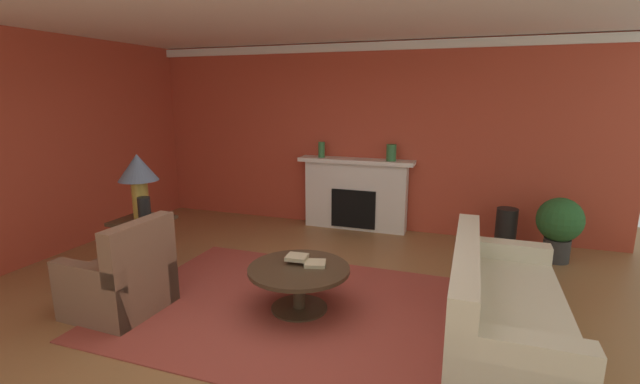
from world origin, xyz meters
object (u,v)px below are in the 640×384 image
(side_table, at_px, (145,244))
(vase_on_side_table, at_px, (144,210))
(armchair_near_window, at_px, (121,282))
(fireplace, at_px, (355,196))
(table_lamp, at_px, (138,174))
(vase_mantel_left, at_px, (322,150))
(vase_mantel_right, at_px, (391,153))
(vase_tall_corner, at_px, (506,230))
(potted_plant, at_px, (559,224))
(sofa, at_px, (500,312))
(coffee_table, at_px, (299,278))

(side_table, distance_m, vase_on_side_table, 0.49)
(armchair_near_window, bearing_deg, vase_on_side_table, 109.04)
(fireplace, relative_size, table_lamp, 2.40)
(fireplace, height_order, vase_mantel_left, vase_mantel_left)
(side_table, relative_size, vase_mantel_left, 2.87)
(armchair_near_window, bearing_deg, vase_mantel_right, 59.07)
(fireplace, bearing_deg, vase_tall_corner, -7.76)
(fireplace, relative_size, potted_plant, 2.16)
(vase_mantel_right, relative_size, vase_on_side_table, 0.84)
(armchair_near_window, distance_m, vase_mantel_right, 4.02)
(vase_mantel_right, bearing_deg, armchair_near_window, -120.93)
(fireplace, height_order, potted_plant, fireplace)
(side_table, height_order, table_lamp, table_lamp)
(vase_tall_corner, bearing_deg, sofa, -94.18)
(coffee_table, height_order, side_table, side_table)
(vase_mantel_right, bearing_deg, vase_on_side_table, -129.57)
(sofa, distance_m, potted_plant, 2.44)
(side_table, relative_size, table_lamp, 0.93)
(table_lamp, bearing_deg, vase_tall_corner, 30.05)
(table_lamp, height_order, potted_plant, table_lamp)
(sofa, height_order, side_table, sofa)
(vase_mantel_right, xyz_separation_m, potted_plant, (2.25, -0.45, -0.76))
(vase_tall_corner, bearing_deg, fireplace, 172.24)
(armchair_near_window, relative_size, vase_mantel_left, 3.89)
(fireplace, height_order, vase_on_side_table, fireplace)
(armchair_near_window, distance_m, table_lamp, 1.25)
(armchair_near_window, height_order, side_table, armchair_near_window)
(side_table, bearing_deg, vase_on_side_table, -38.66)
(vase_mantel_right, height_order, vase_mantel_left, vase_mantel_right)
(sofa, distance_m, side_table, 3.85)
(table_lamp, xyz_separation_m, vase_mantel_left, (1.28, 2.58, 0.02))
(potted_plant, bearing_deg, vase_on_side_table, -153.29)
(sofa, relative_size, vase_mantel_right, 8.46)
(coffee_table, relative_size, vase_mantel_right, 4.03)
(potted_plant, bearing_deg, armchair_near_window, -145.69)
(table_lamp, bearing_deg, fireplace, 55.15)
(armchair_near_window, xyz_separation_m, vase_tall_corner, (3.65, 3.10, -0.01))
(table_lamp, bearing_deg, armchair_near_window, -64.07)
(armchair_near_window, distance_m, potted_plant, 5.15)
(side_table, xyz_separation_m, vase_mantel_right, (2.38, 2.58, 0.85))
(coffee_table, xyz_separation_m, table_lamp, (-2.01, 0.17, 0.89))
(armchair_near_window, xyz_separation_m, table_lamp, (-0.37, 0.77, 0.92))
(armchair_near_window, height_order, vase_on_side_table, vase_on_side_table)
(coffee_table, xyz_separation_m, vase_tall_corner, (2.02, 2.50, -0.04))
(coffee_table, height_order, vase_mantel_right, vase_mantel_right)
(vase_tall_corner, xyz_separation_m, vase_on_side_table, (-3.88, -2.45, 0.55))
(fireplace, xyz_separation_m, potted_plant, (2.80, -0.50, -0.04))
(armchair_near_window, height_order, table_lamp, table_lamp)
(side_table, xyz_separation_m, table_lamp, (0.00, 0.00, 0.82))
(sofa, xyz_separation_m, armchair_near_window, (-3.47, -0.60, 0.01))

